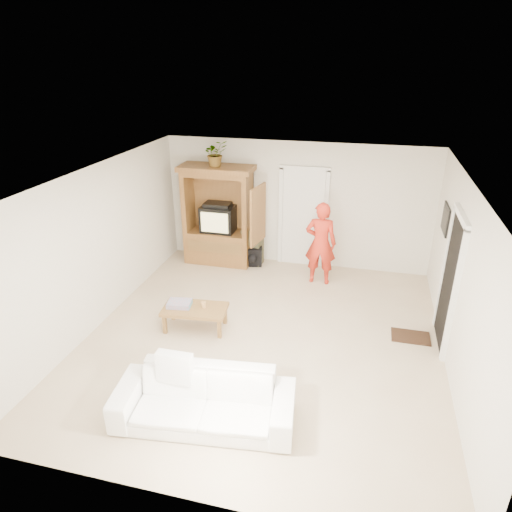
% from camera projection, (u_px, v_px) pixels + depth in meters
% --- Properties ---
extents(floor, '(6.00, 6.00, 0.00)m').
position_uv_depth(floor, '(263.00, 338.00, 7.30)').
color(floor, tan).
rests_on(floor, ground).
extents(ceiling, '(6.00, 6.00, 0.00)m').
position_uv_depth(ceiling, '(264.00, 179.00, 6.24)').
color(ceiling, white).
rests_on(ceiling, floor).
extents(wall_back, '(5.50, 0.00, 5.50)m').
position_uv_depth(wall_back, '(296.00, 205.00, 9.42)').
color(wall_back, silver).
rests_on(wall_back, floor).
extents(wall_front, '(5.50, 0.00, 5.50)m').
position_uv_depth(wall_front, '(187.00, 401.00, 4.11)').
color(wall_front, silver).
rests_on(wall_front, floor).
extents(wall_left, '(0.00, 6.00, 6.00)m').
position_uv_depth(wall_left, '(98.00, 247.00, 7.38)').
color(wall_left, silver).
rests_on(wall_left, floor).
extents(wall_right, '(0.00, 6.00, 6.00)m').
position_uv_depth(wall_right, '(461.00, 285.00, 6.15)').
color(wall_right, silver).
rests_on(wall_right, floor).
extents(armoire, '(1.82, 1.14, 2.10)m').
position_uv_depth(armoire, '(219.00, 222.00, 9.63)').
color(armoire, brown).
rests_on(armoire, floor).
extents(door_back, '(0.85, 0.05, 2.04)m').
position_uv_depth(door_back, '(303.00, 219.00, 9.48)').
color(door_back, white).
rests_on(door_back, floor).
extents(doorway_right, '(0.05, 0.90, 2.04)m').
position_uv_depth(doorway_right, '(450.00, 284.00, 6.81)').
color(doorway_right, black).
rests_on(doorway_right, floor).
extents(framed_picture, '(0.03, 0.60, 0.48)m').
position_uv_depth(framed_picture, '(446.00, 219.00, 7.72)').
color(framed_picture, black).
rests_on(framed_picture, wall_right).
extents(doormat, '(0.60, 0.40, 0.02)m').
position_uv_depth(doormat, '(411.00, 337.00, 7.31)').
color(doormat, '#382316').
rests_on(doormat, floor).
extents(plant, '(0.61, 0.60, 0.51)m').
position_uv_depth(plant, '(215.00, 153.00, 9.02)').
color(plant, '#4C7238').
rests_on(plant, armoire).
extents(man, '(0.60, 0.40, 1.65)m').
position_uv_depth(man, '(321.00, 243.00, 8.77)').
color(man, red).
rests_on(man, floor).
extents(sofa, '(2.27, 1.10, 0.64)m').
position_uv_depth(sofa, '(204.00, 400.00, 5.53)').
color(sofa, white).
rests_on(sofa, floor).
extents(coffee_table, '(1.09, 0.66, 0.39)m').
position_uv_depth(coffee_table, '(195.00, 310.00, 7.42)').
color(coffee_table, olive).
rests_on(coffee_table, floor).
extents(towel, '(0.42, 0.34, 0.08)m').
position_uv_depth(towel, '(179.00, 304.00, 7.45)').
color(towel, '#DA485C').
rests_on(towel, coffee_table).
extents(candle, '(0.08, 0.08, 0.10)m').
position_uv_depth(candle, '(204.00, 305.00, 7.39)').
color(candle, tan).
rests_on(candle, coffee_table).
extents(backpack_black, '(0.37, 0.26, 0.42)m').
position_uv_depth(backpack_black, '(254.00, 257.00, 9.68)').
color(backpack_black, black).
rests_on(backpack_black, floor).
extents(backpack_olive, '(0.45, 0.37, 0.77)m').
position_uv_depth(backpack_olive, '(252.00, 247.00, 9.74)').
color(backpack_olive, '#47442B').
rests_on(backpack_olive, floor).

